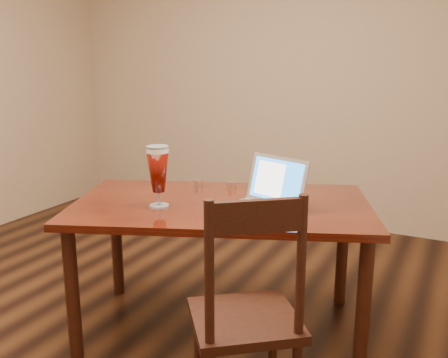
% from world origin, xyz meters
% --- Properties ---
extents(ground, '(5.00, 5.00, 0.00)m').
position_xyz_m(ground, '(0.00, 0.00, 0.00)').
color(ground, black).
rests_on(ground, ground).
extents(dining_table, '(1.79, 1.40, 1.06)m').
position_xyz_m(dining_table, '(0.37, 0.44, 0.67)').
color(dining_table, '#511A0A').
rests_on(dining_table, ground).
extents(dining_chair, '(0.59, 0.59, 1.01)m').
position_xyz_m(dining_chair, '(0.80, -0.17, 0.48)').
color(dining_chair, black).
rests_on(dining_chair, ground).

